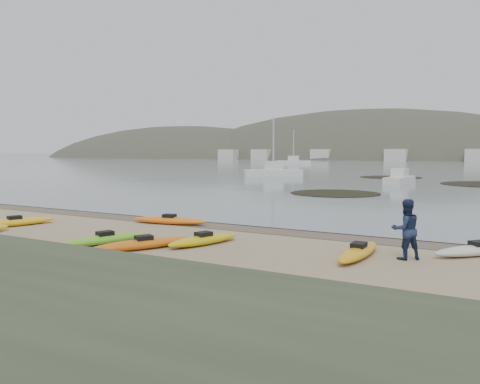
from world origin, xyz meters
The scene contains 6 objects.
ground centered at (0.00, 0.00, 0.00)m, with size 600.00×600.00×0.00m, color tan.
wet_sand centered at (0.00, -0.30, 0.00)m, with size 60.00×60.00×0.00m, color brown.
kayaks centered at (-0.80, -4.41, 0.17)m, with size 20.54×9.49×0.34m.
person_east centered at (7.58, -3.24, 0.93)m, with size 0.90×0.70×1.85m, color #1A294E.
kelp_mats centered at (3.94, 32.21, 0.03)m, with size 20.19×32.16×0.04m.
moored_boats centered at (5.08, 75.74, 0.55)m, with size 82.93×86.28×1.20m.
Camera 1 is at (9.99, -18.01, 3.30)m, focal length 35.00 mm.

